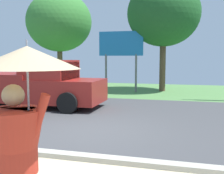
{
  "coord_description": "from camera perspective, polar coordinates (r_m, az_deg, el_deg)",
  "views": [
    {
      "loc": [
        2.53,
        -6.77,
        1.95
      ],
      "look_at": [
        0.45,
        1.0,
        1.1
      ],
      "focal_mm": 43.56,
      "sensor_mm": 36.0,
      "label": 1
    }
  ],
  "objects": [
    {
      "name": "roadside_billboard",
      "position": [
        15.9,
        1.87,
        8.2
      ],
      "size": [
        2.6,
        0.12,
        3.5
      ],
      "color": "slate",
      "rests_on": "ground_plane"
    },
    {
      "name": "tree_left_far",
      "position": [
        19.62,
        -11.03,
        13.21
      ],
      "size": [
        4.48,
        4.48,
        6.48
      ],
      "color": "brown",
      "rests_on": "ground_plane"
    },
    {
      "name": "ground_plane",
      "position": [
        10.23,
        0.36,
        -5.22
      ],
      "size": [
        40.0,
        22.0,
        0.2
      ],
      "color": "#424244"
    },
    {
      "name": "tree_center_back",
      "position": [
        16.65,
        10.77,
        14.9
      ],
      "size": [
        4.23,
        4.23,
        6.49
      ],
      "color": "brown",
      "rests_on": "ground_plane"
    },
    {
      "name": "monk_pedestrian",
      "position": [
        2.91,
        -19.02,
        -11.08
      ],
      "size": [
        1.08,
        1.02,
        2.13
      ],
      "rotation": [
        0.0,
        0.0,
        0.17
      ],
      "color": "#B22D1E",
      "rests_on": "ground_plane"
    },
    {
      "name": "pickup_truck",
      "position": [
        11.35,
        -14.94,
        0.38
      ],
      "size": [
        5.2,
        2.28,
        1.88
      ],
      "rotation": [
        0.0,
        0.0,
        -0.07
      ],
      "color": "maroon",
      "rests_on": "ground_plane"
    }
  ]
}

